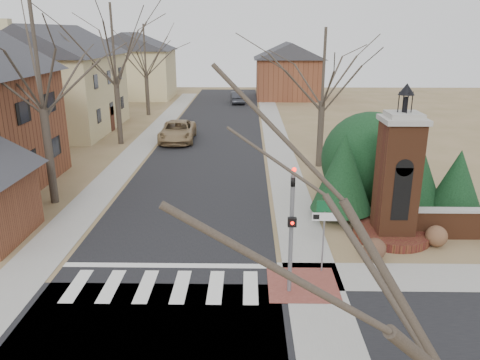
{
  "coord_description": "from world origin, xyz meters",
  "views": [
    {
      "loc": [
        2.88,
        -13.32,
        8.41
      ],
      "look_at": [
        2.55,
        6.0,
        2.21
      ],
      "focal_mm": 35.0,
      "sensor_mm": 36.0,
      "label": 1
    }
  ],
  "objects_px": {
    "traffic_signal_pole": "(292,221)",
    "brick_gate_monument": "(396,189)",
    "distant_car": "(237,97)",
    "sign_post": "(324,222)",
    "pickup_truck": "(178,131)"
  },
  "relations": [
    {
      "from": "sign_post",
      "to": "brick_gate_monument",
      "type": "distance_m",
      "value": 4.55
    },
    {
      "from": "pickup_truck",
      "to": "distant_car",
      "type": "bearing_deg",
      "value": 76.17
    },
    {
      "from": "traffic_signal_pole",
      "to": "pickup_truck",
      "type": "relative_size",
      "value": 0.79
    },
    {
      "from": "traffic_signal_pole",
      "to": "distant_car",
      "type": "xyz_separation_m",
      "value": [
        -2.7,
        42.67,
        -1.88
      ]
    },
    {
      "from": "sign_post",
      "to": "pickup_truck",
      "type": "bearing_deg",
      "value": 111.56
    },
    {
      "from": "traffic_signal_pole",
      "to": "brick_gate_monument",
      "type": "distance_m",
      "value": 6.47
    },
    {
      "from": "brick_gate_monument",
      "to": "distant_car",
      "type": "xyz_separation_m",
      "value": [
        -7.4,
        38.25,
        -1.46
      ]
    },
    {
      "from": "distant_car",
      "to": "sign_post",
      "type": "bearing_deg",
      "value": 90.22
    },
    {
      "from": "pickup_truck",
      "to": "sign_post",
      "type": "bearing_deg",
      "value": -70.36
    },
    {
      "from": "pickup_truck",
      "to": "distant_car",
      "type": "height_order",
      "value": "pickup_truck"
    },
    {
      "from": "sign_post",
      "to": "pickup_truck",
      "type": "relative_size",
      "value": 0.48
    },
    {
      "from": "brick_gate_monument",
      "to": "distant_car",
      "type": "distance_m",
      "value": 38.98
    },
    {
      "from": "traffic_signal_pole",
      "to": "sign_post",
      "type": "height_order",
      "value": "traffic_signal_pole"
    },
    {
      "from": "traffic_signal_pole",
      "to": "brick_gate_monument",
      "type": "relative_size",
      "value": 0.69
    },
    {
      "from": "traffic_signal_pole",
      "to": "brick_gate_monument",
      "type": "height_order",
      "value": "brick_gate_monument"
    }
  ]
}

